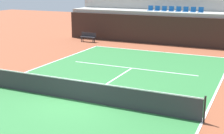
# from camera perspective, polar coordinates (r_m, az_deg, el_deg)

# --- Properties ---
(ground_plane) EXTENTS (80.00, 80.00, 0.00)m
(ground_plane) POSITION_cam_1_polar(r_m,az_deg,el_deg) (14.72, -5.74, -6.03)
(ground_plane) COLOR brown
(court_surface) EXTENTS (11.00, 24.00, 0.01)m
(court_surface) POSITION_cam_1_polar(r_m,az_deg,el_deg) (14.72, -5.74, -6.01)
(court_surface) COLOR #2D7238
(court_surface) RESTS_ON ground_plane
(baseline_far) EXTENTS (11.00, 0.10, 0.00)m
(baseline_far) POSITION_cam_1_polar(r_m,az_deg,el_deg) (25.32, 8.19, 2.71)
(baseline_far) COLOR white
(baseline_far) RESTS_ON court_surface
(sideline_right) EXTENTS (0.10, 24.00, 0.00)m
(sideline_right) POSITION_cam_1_polar(r_m,az_deg,el_deg) (12.98, 15.74, -9.39)
(sideline_right) COLOR white
(sideline_right) RESTS_ON court_surface
(service_line_far) EXTENTS (8.26, 0.10, 0.00)m
(service_line_far) POSITION_cam_1_polar(r_m,az_deg,el_deg) (20.21, 3.55, -0.20)
(service_line_far) COLOR white
(service_line_far) RESTS_ON court_surface
(centre_service_line) EXTENTS (0.10, 6.40, 0.00)m
(centre_service_line) POSITION_cam_1_polar(r_m,az_deg,el_deg) (17.38, -0.35, -2.65)
(centre_service_line) COLOR white
(centre_service_line) RESTS_ON court_surface
(back_wall) EXTENTS (19.53, 0.30, 2.48)m
(back_wall) POSITION_cam_1_polar(r_m,az_deg,el_deg) (28.10, 10.19, 6.34)
(back_wall) COLOR black
(back_wall) RESTS_ON ground_plane
(stands_tier_lower) EXTENTS (19.53, 2.40, 2.79)m
(stands_tier_lower) POSITION_cam_1_polar(r_m,az_deg,el_deg) (29.37, 10.90, 6.97)
(stands_tier_lower) COLOR #9E9E99
(stands_tier_lower) RESTS_ON ground_plane
(stands_tier_upper) EXTENTS (19.53, 2.40, 3.80)m
(stands_tier_upper) POSITION_cam_1_polar(r_m,az_deg,el_deg) (31.63, 12.04, 8.37)
(stands_tier_upper) COLOR #9E9E99
(stands_tier_upper) RESTS_ON ground_plane
(seating_row_lower) EXTENTS (4.96, 0.44, 0.44)m
(seating_row_lower) POSITION_cam_1_polar(r_m,az_deg,el_deg) (29.31, 11.09, 9.93)
(seating_row_lower) COLOR #145193
(seating_row_lower) RESTS_ON stands_tier_lower
(tennis_net) EXTENTS (11.08, 0.08, 1.07)m
(tennis_net) POSITION_cam_1_polar(r_m,az_deg,el_deg) (14.55, -5.79, -4.15)
(tennis_net) COLOR black
(tennis_net) RESTS_ON court_surface
(player_bench) EXTENTS (1.50, 0.40, 0.85)m
(player_bench) POSITION_cam_1_polar(r_m,az_deg,el_deg) (29.43, -4.26, 5.46)
(player_bench) COLOR #232328
(player_bench) RESTS_ON ground_plane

